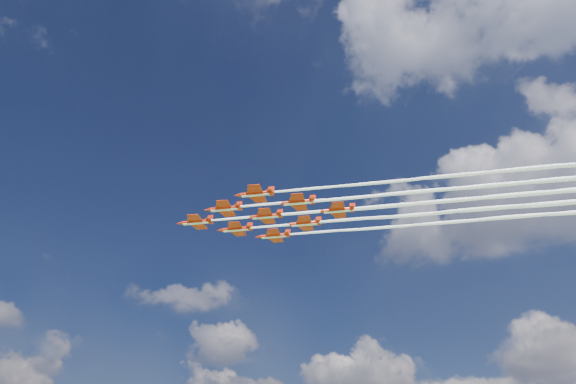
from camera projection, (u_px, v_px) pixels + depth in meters
name	position (u px, v px, depth m)	size (l,w,h in m)	color
jet_lead	(461.00, 200.00, 155.71)	(143.01, 77.13, 2.79)	red
jet_row2_port	(504.00, 184.00, 148.65)	(143.01, 77.13, 2.79)	red
jet_row2_starb	(497.00, 208.00, 159.65)	(143.01, 77.13, 2.79)	red
jet_row3_port	(552.00, 167.00, 141.58)	(143.01, 77.13, 2.79)	red
jet_row3_centre	(541.00, 193.00, 152.59)	(143.01, 77.13, 2.79)	red
jet_row3_starb	(531.00, 216.00, 163.59)	(143.01, 77.13, 2.79)	red
jet_row4_starb	(576.00, 202.00, 156.53)	(143.01, 77.13, 2.79)	red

